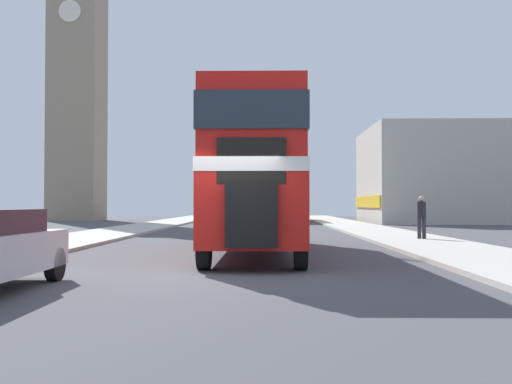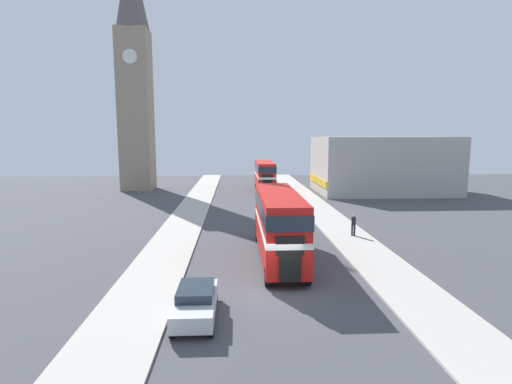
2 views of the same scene
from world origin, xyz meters
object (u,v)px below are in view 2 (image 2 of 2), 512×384
object	(u,v)px
church_tower	(134,66)
double_decker_bus	(279,220)
bus_distant	(265,173)
car_parked_near	(196,302)
pedestrian_walking	(354,224)

from	to	relation	value
church_tower	double_decker_bus	bearing A→B (deg)	-63.70
bus_distant	car_parked_near	bearing A→B (deg)	-98.30
bus_distant	pedestrian_walking	distance (m)	27.95
double_decker_bus	car_parked_near	bearing A→B (deg)	-118.94
pedestrian_walking	church_tower	world-z (taller)	church_tower
car_parked_near	church_tower	world-z (taller)	church_tower
bus_distant	car_parked_near	size ratio (longest dim) A/B	2.48
double_decker_bus	church_tower	world-z (taller)	church_tower
pedestrian_walking	church_tower	distance (m)	40.89
bus_distant	church_tower	bearing A→B (deg)	175.02
double_decker_bus	bus_distant	size ratio (longest dim) A/B	1.05
bus_distant	pedestrian_walking	size ratio (longest dim) A/B	6.22
double_decker_bus	pedestrian_walking	world-z (taller)	double_decker_bus
car_parked_near	double_decker_bus	bearing A→B (deg)	61.06
car_parked_near	church_tower	bearing A→B (deg)	106.40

